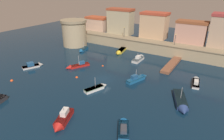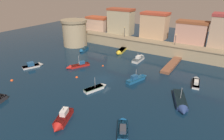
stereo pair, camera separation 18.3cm
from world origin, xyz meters
TOP-DOWN VIEW (x-y plane):
  - ground_plane at (0.00, 0.00)m, footprint 125.27×125.27m
  - quay_wall at (0.00, 22.87)m, footprint 51.56×4.28m
  - old_town_backdrop at (3.13, 27.16)m, footprint 50.58×5.38m
  - fortress_tower at (-22.15, 15.92)m, footprint 8.33×8.33m
  - pier_dock at (10.39, 15.15)m, footprint 2.05×11.46m
  - quay_lamp_0 at (-7.43, 22.87)m, footprint 0.32×0.32m
  - quay_lamp_1 at (8.57, 22.87)m, footprint 0.32×0.32m
  - moored_boat_1 at (16.64, -1.05)m, footprint 4.38×7.43m
  - moored_boat_2 at (6.61, 3.40)m, footprint 3.07×5.82m
  - moored_boat_3 at (-9.15, 1.86)m, footprint 3.93×5.99m
  - moored_boat_4 at (-5.66, 17.56)m, footprint 2.96×7.27m
  - moored_boat_5 at (11.41, -11.59)m, footprint 3.50×4.83m
  - moored_boat_6 at (1.60, -4.25)m, footprint 2.88×5.10m
  - moored_boat_7 at (3.11, -14.99)m, footprint 3.33×5.38m
  - moored_boat_8 at (17.28, 8.60)m, footprint 2.13×5.71m
  - moored_boat_9 at (1.84, 14.64)m, footprint 1.71×5.78m
  - moored_boat_10 at (-18.09, -3.53)m, footprint 3.46×5.16m
  - moored_boat_11 at (-16.22, 12.72)m, footprint 2.54×5.29m
  - mooring_buoy_0 at (-15.82, -10.94)m, footprint 0.62×0.62m
  - mooring_buoy_1 at (-5.24, -2.48)m, footprint 0.58×0.58m
  - mooring_buoy_2 at (-4.15, 5.93)m, footprint 0.50×0.50m

SIDE VIEW (x-z plane):
  - ground_plane at x=0.00m, z-range 0.00..0.00m
  - mooring_buoy_0 at x=-15.82m, z-range -0.31..0.31m
  - mooring_buoy_1 at x=-5.24m, z-range -0.29..0.29m
  - mooring_buoy_2 at x=-4.15m, z-range -0.25..0.25m
  - pier_dock at x=10.39m, z-range -0.04..0.66m
  - moored_boat_11 at x=-16.22m, z-range -1.17..1.83m
  - moored_boat_6 at x=1.60m, z-range -1.13..1.81m
  - moored_boat_8 at x=17.28m, z-range -0.42..1.12m
  - moored_boat_4 at x=-5.66m, z-range -0.40..1.13m
  - moored_boat_3 at x=-9.15m, z-range -1.23..1.99m
  - moored_boat_1 at x=16.64m, z-range -1.23..2.03m
  - moored_boat_10 at x=-18.09m, z-range -0.51..1.34m
  - moored_boat_2 at x=6.61m, z-range -0.96..1.90m
  - moored_boat_9 at x=1.84m, z-range -0.90..1.86m
  - moored_boat_5 at x=11.41m, z-range -0.32..1.28m
  - moored_boat_7 at x=3.11m, z-range -0.73..1.75m
  - quay_wall at x=0.00m, z-range 0.01..3.32m
  - fortress_tower at x=-22.15m, z-range 0.06..8.49m
  - quay_lamp_1 at x=8.57m, z-range 3.85..6.84m
  - quay_lamp_0 at x=-7.43m, z-range 3.87..7.08m
  - old_town_backdrop at x=3.13m, z-range 2.53..11.44m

